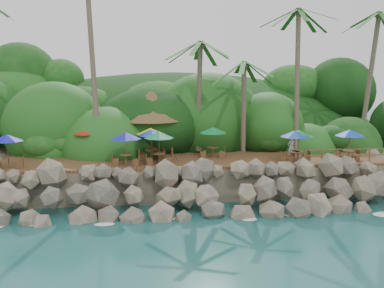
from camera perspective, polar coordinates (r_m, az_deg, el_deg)
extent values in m
plane|color=#19514F|center=(25.42, 1.57, -9.77)|extent=(140.00, 140.00, 0.00)
cube|color=gray|center=(40.59, -1.61, -1.02)|extent=(32.00, 25.20, 2.10)
ellipsoid|color=#143811|center=(48.13, -2.38, -0.67)|extent=(44.80, 28.00, 15.40)
cube|color=brown|center=(30.60, 0.00, -2.22)|extent=(26.00, 5.00, 0.20)
ellipsoid|color=white|center=(26.07, -18.82, -9.72)|extent=(1.20, 0.80, 0.06)
ellipsoid|color=white|center=(25.60, -12.15, -9.78)|extent=(1.20, 0.80, 0.06)
ellipsoid|color=white|center=(25.47, -5.33, -9.70)|extent=(1.20, 0.80, 0.06)
ellipsoid|color=white|center=(25.69, 1.47, -9.49)|extent=(1.20, 0.80, 0.06)
ellipsoid|color=white|center=(26.26, 8.05, -9.16)|extent=(1.20, 0.80, 0.06)
ellipsoid|color=white|center=(27.15, 14.26, -8.74)|extent=(1.20, 0.80, 0.06)
ellipsoid|color=white|center=(28.33, 20.00, -8.26)|extent=(1.20, 0.80, 0.06)
cylinder|color=brown|center=(32.73, -12.59, 10.40)|extent=(1.19, 3.34, 13.27)
cylinder|color=brown|center=(33.23, 0.89, 5.89)|extent=(0.53, 1.16, 8.07)
ellipsoid|color=#23601E|center=(33.24, 0.90, 12.86)|extent=(6.00, 6.00, 2.40)
cylinder|color=brown|center=(33.21, 6.61, 4.58)|extent=(0.57, 0.75, 6.64)
ellipsoid|color=#23601E|center=(33.11, 6.72, 10.30)|extent=(6.00, 6.00, 2.40)
cylinder|color=brown|center=(34.02, 13.27, 7.75)|extent=(0.60, 1.42, 10.46)
ellipsoid|color=#23601E|center=(34.31, 13.61, 16.53)|extent=(6.00, 6.00, 2.40)
cylinder|color=brown|center=(37.23, 21.70, 7.33)|extent=(0.81, 1.45, 10.29)
ellipsoid|color=#23601E|center=(37.47, 22.18, 15.21)|extent=(6.00, 6.00, 2.40)
cylinder|color=brown|center=(32.29, -7.56, 0.65)|extent=(0.16, 0.16, 2.40)
cylinder|color=brown|center=(32.35, -2.60, 0.74)|extent=(0.16, 0.16, 2.40)
cylinder|color=brown|center=(35.06, -7.49, 1.33)|extent=(0.16, 0.16, 2.40)
cylinder|color=brown|center=(35.12, -2.92, 1.41)|extent=(0.16, 0.16, 2.40)
cone|color=brown|center=(33.43, -5.20, 4.95)|extent=(5.11, 5.11, 2.20)
cylinder|color=brown|center=(30.49, -5.10, -1.44)|extent=(0.08, 0.08, 0.70)
cylinder|color=brown|center=(30.42, -5.11, -0.78)|extent=(0.79, 0.79, 0.05)
cylinder|color=brown|center=(30.37, -5.12, -0.16)|extent=(0.05, 0.05, 2.07)
cone|color=#0D28AB|center=(30.23, -5.15, 1.51)|extent=(1.98, 1.98, 0.42)
cube|color=brown|center=(30.46, -6.34, -1.72)|extent=(0.42, 0.42, 0.43)
cube|color=brown|center=(30.58, -3.87, -1.64)|extent=(0.42, 0.42, 0.43)
cylinder|color=brown|center=(31.94, -13.10, -1.16)|extent=(0.08, 0.08, 0.70)
cylinder|color=brown|center=(31.88, -13.12, -0.52)|extent=(0.79, 0.79, 0.05)
cylinder|color=brown|center=(31.82, -13.14, 0.06)|extent=(0.05, 0.05, 2.07)
cone|color=#B8130B|center=(31.70, -13.20, 1.66)|extent=(1.98, 1.98, 0.42)
cube|color=brown|center=(31.99, -14.27, -1.43)|extent=(0.43, 0.43, 0.43)
cube|color=brown|center=(31.95, -11.91, -1.35)|extent=(0.43, 0.43, 0.43)
cylinder|color=brown|center=(30.71, 13.36, -1.58)|extent=(0.08, 0.08, 0.70)
cylinder|color=brown|center=(30.64, 13.38, -0.92)|extent=(0.79, 0.79, 0.05)
cylinder|color=brown|center=(30.59, 13.41, -0.31)|extent=(0.05, 0.05, 2.07)
cone|color=#0B6A29|center=(30.46, 13.47, 1.35)|extent=(1.98, 1.98, 0.42)
cube|color=brown|center=(30.37, 12.32, -1.91)|extent=(0.48, 0.48, 0.43)
cube|color=brown|center=(31.11, 14.35, -1.73)|extent=(0.48, 0.48, 0.43)
cylinder|color=brown|center=(30.48, 12.89, -1.64)|extent=(0.08, 0.08, 0.70)
cylinder|color=brown|center=(30.41, 12.91, -0.98)|extent=(0.79, 0.79, 0.05)
cylinder|color=brown|center=(30.36, 12.93, -0.37)|extent=(0.05, 0.05, 2.07)
cone|color=#0B2C98|center=(30.22, 13.00, 1.31)|extent=(1.98, 1.98, 0.42)
cube|color=brown|center=(30.45, 11.64, -1.86)|extent=(0.48, 0.48, 0.43)
cube|color=brown|center=(30.56, 14.11, -1.91)|extent=(0.48, 0.48, 0.43)
cylinder|color=brown|center=(31.54, 2.67, -1.05)|extent=(0.08, 0.08, 0.70)
cylinder|color=brown|center=(31.47, 2.68, -0.41)|extent=(0.79, 0.79, 0.05)
cylinder|color=brown|center=(31.42, 2.68, 0.18)|extent=(0.05, 0.05, 2.07)
cone|color=#0D7B39|center=(31.29, 2.70, 1.80)|extent=(1.98, 1.98, 0.42)
cube|color=brown|center=(31.58, 1.48, -1.28)|extent=(0.46, 0.46, 0.43)
cube|color=brown|center=(31.56, 3.87, -1.30)|extent=(0.46, 0.46, 0.43)
cylinder|color=brown|center=(30.14, -22.36, -2.23)|extent=(0.08, 0.08, 0.70)
cylinder|color=brown|center=(30.08, -22.40, -1.56)|extent=(0.79, 0.79, 0.05)
cylinder|color=brown|center=(30.02, -22.44, -0.94)|extent=(0.05, 0.05, 2.07)
cone|color=#0C0EA5|center=(29.89, -22.55, 0.74)|extent=(1.98, 1.98, 0.42)
cube|color=brown|center=(30.08, -21.10, -2.43)|extent=(0.45, 0.45, 0.43)
cylinder|color=brown|center=(31.92, 19.34, -1.45)|extent=(0.08, 0.08, 0.70)
cylinder|color=brown|center=(31.86, 19.38, -0.81)|extent=(0.79, 0.79, 0.05)
cylinder|color=brown|center=(31.81, 19.41, -0.23)|extent=(0.05, 0.05, 2.07)
cone|color=#0C31A8|center=(31.68, 19.50, 1.37)|extent=(1.98, 1.98, 0.42)
cube|color=brown|center=(31.50, 18.47, -1.78)|extent=(0.50, 0.50, 0.43)
cube|color=brown|center=(32.40, 20.17, -1.58)|extent=(0.50, 0.50, 0.43)
cylinder|color=brown|center=(31.11, -5.27, -1.22)|extent=(0.08, 0.08, 0.70)
cylinder|color=brown|center=(31.05, -5.28, -0.58)|extent=(0.79, 0.79, 0.05)
cylinder|color=brown|center=(30.99, -5.29, 0.03)|extent=(0.05, 0.05, 2.07)
cone|color=yellow|center=(30.86, -5.32, 1.66)|extent=(1.98, 1.98, 0.42)
cube|color=brown|center=(31.08, -6.48, -1.50)|extent=(0.42, 0.42, 0.43)
cube|color=brown|center=(31.20, -4.06, -1.42)|extent=(0.42, 0.42, 0.43)
cylinder|color=brown|center=(29.21, -4.21, -1.90)|extent=(0.08, 0.08, 0.70)
cylinder|color=brown|center=(29.14, -4.22, -1.21)|extent=(0.79, 0.79, 0.05)
cylinder|color=brown|center=(29.09, -4.22, -0.57)|extent=(0.05, 0.05, 2.07)
cone|color=#0B6B38|center=(28.95, -4.25, 1.18)|extent=(1.98, 1.98, 0.42)
cube|color=brown|center=(29.15, -5.49, -2.20)|extent=(0.43, 0.43, 0.43)
cube|color=brown|center=(29.34, -2.93, -2.10)|extent=(0.43, 0.43, 0.43)
cylinder|color=brown|center=(29.07, -8.38, -2.03)|extent=(0.08, 0.08, 0.70)
cylinder|color=brown|center=(29.00, -8.40, -1.34)|extent=(0.79, 0.79, 0.05)
cylinder|color=brown|center=(28.94, -8.41, -0.69)|extent=(0.05, 0.05, 2.07)
cone|color=#0B0D98|center=(28.80, -8.45, 1.06)|extent=(1.98, 1.98, 0.42)
cube|color=brown|center=(29.25, -9.63, -2.25)|extent=(0.47, 0.47, 0.43)
cube|color=brown|center=(28.95, -7.10, -2.31)|extent=(0.47, 0.47, 0.43)
cylinder|color=brown|center=(29.91, 14.28, -1.60)|extent=(0.10, 0.10, 1.00)
cylinder|color=brown|center=(30.32, 16.22, -1.54)|extent=(0.10, 0.10, 1.00)
cylinder|color=brown|center=(30.76, 18.11, -1.48)|extent=(0.10, 0.10, 1.00)
cylinder|color=brown|center=(31.23, 19.95, -1.42)|extent=(0.10, 0.10, 1.00)
cylinder|color=brown|center=(31.74, 21.73, -1.36)|extent=(0.10, 0.10, 1.00)
cube|color=brown|center=(31.16, 20.00, -0.61)|extent=(7.20, 0.06, 0.06)
cube|color=brown|center=(31.22, 19.95, -1.33)|extent=(7.20, 0.06, 0.06)
imported|color=silver|center=(31.34, 12.58, -0.49)|extent=(0.63, 0.46, 1.60)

